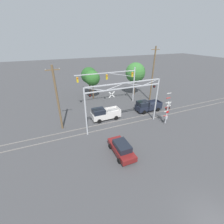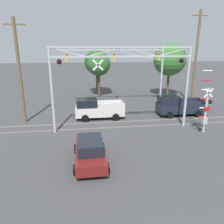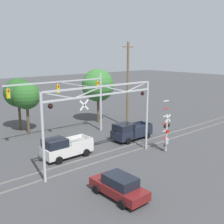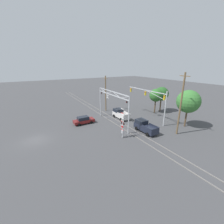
% 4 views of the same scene
% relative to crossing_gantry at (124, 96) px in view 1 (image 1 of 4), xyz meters
% --- Properties ---
extents(rail_track_near, '(80.00, 0.08, 0.10)m').
position_rel_crossing_gantry_xyz_m(rail_track_near, '(0.02, 0.28, -4.77)').
color(rail_track_near, gray).
rests_on(rail_track_near, ground_plane).
extents(rail_track_far, '(80.00, 0.08, 0.10)m').
position_rel_crossing_gantry_xyz_m(rail_track_far, '(0.02, 1.72, -4.77)').
color(rail_track_far, gray).
rests_on(rail_track_far, ground_plane).
extents(crossing_gantry, '(11.35, 0.26, 6.80)m').
position_rel_crossing_gantry_xyz_m(crossing_gantry, '(0.00, 0.00, 0.00)').
color(crossing_gantry, '#B7BABF').
rests_on(crossing_gantry, ground_plane).
extents(crossing_signal_mast, '(1.05, 0.35, 5.08)m').
position_rel_crossing_gantry_xyz_m(crossing_signal_mast, '(6.39, -1.82, -2.96)').
color(crossing_signal_mast, '#B7BABF').
rests_on(crossing_signal_mast, ground_plane).
extents(traffic_signal_span, '(11.78, 0.39, 7.01)m').
position_rel_crossing_gantry_xyz_m(traffic_signal_span, '(3.30, 8.21, 0.08)').
color(traffic_signal_span, '#B7BABF').
rests_on(traffic_signal_span, ground_plane).
extents(pickup_truck_lead, '(4.68, 2.13, 1.99)m').
position_rel_crossing_gantry_xyz_m(pickup_truck_lead, '(-1.84, 3.22, -3.85)').
color(pickup_truck_lead, silver).
rests_on(pickup_truck_lead, ground_plane).
extents(pickup_truck_following, '(4.75, 2.13, 1.99)m').
position_rel_crossing_gantry_xyz_m(pickup_truck_following, '(6.45, 3.13, -3.85)').
color(pickup_truck_following, '#1E2333').
rests_on(pickup_truck_following, ground_plane).
extents(sedan_waiting, '(1.97, 4.31, 1.54)m').
position_rel_crossing_gantry_xyz_m(sedan_waiting, '(-2.90, -5.27, -4.05)').
color(sedan_waiting, maroon).
rests_on(sedan_waiting, ground_plane).
extents(utility_pole_left, '(1.80, 0.28, 9.13)m').
position_rel_crossing_gantry_xyz_m(utility_pole_left, '(-8.59, 3.03, -0.11)').
color(utility_pole_left, brown).
rests_on(utility_pole_left, ground_plane).
extents(utility_pole_right, '(1.80, 0.28, 10.71)m').
position_rel_crossing_gantry_xyz_m(utility_pole_right, '(10.12, 7.39, 0.69)').
color(utility_pole_right, brown).
rests_on(utility_pole_right, ground_plane).
extents(background_tree_beyond_span, '(3.19, 3.19, 6.10)m').
position_rel_crossing_gantry_xyz_m(background_tree_beyond_span, '(-0.83, 13.06, -0.34)').
color(background_tree_beyond_span, brown).
rests_on(background_tree_beyond_span, ground_plane).
extents(background_tree_far_left_verge, '(4.37, 4.37, 7.30)m').
position_rel_crossing_gantry_xyz_m(background_tree_far_left_verge, '(8.70, 11.69, 0.28)').
color(background_tree_far_left_verge, brown).
rests_on(background_tree_far_left_verge, ground_plane).
extents(background_tree_far_right_verge, '(3.50, 3.50, 6.40)m').
position_rel_crossing_gantry_xyz_m(background_tree_far_right_verge, '(-0.95, 15.16, -0.19)').
color(background_tree_far_right_verge, brown).
rests_on(background_tree_far_right_verge, ground_plane).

